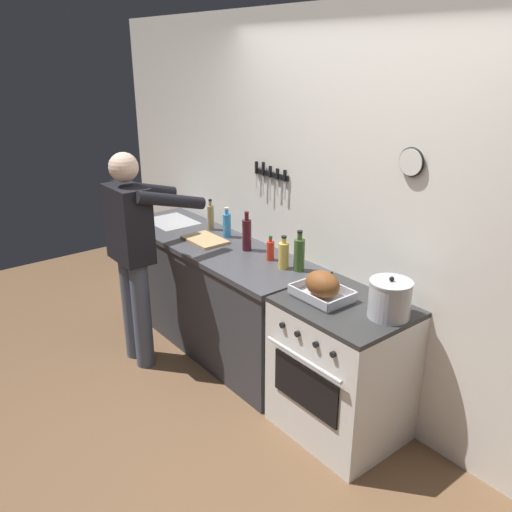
{
  "coord_description": "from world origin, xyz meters",
  "views": [
    {
      "loc": [
        2.12,
        -1.2,
        2.32
      ],
      "look_at": [
        -0.47,
        0.85,
        1.04
      ],
      "focal_mm": 37.26,
      "sensor_mm": 36.0,
      "label": 1
    }
  ],
  "objects_px": {
    "stock_pot": "(390,299)",
    "bottle_dish_soap": "(227,225)",
    "bottle_olive_oil": "(299,254)",
    "bottle_vinegar": "(211,217)",
    "bottle_wine_red": "(247,234)",
    "person_cook": "(134,247)",
    "bottle_hot_sauce": "(270,250)",
    "cutting_board": "(205,240)",
    "bottle_cooking_oil": "(284,255)",
    "roasting_pan": "(322,286)",
    "stove": "(341,369)"
  },
  "relations": [
    {
      "from": "bottle_olive_oil",
      "to": "bottle_dish_soap",
      "type": "distance_m",
      "value": 0.88
    },
    {
      "from": "bottle_vinegar",
      "to": "bottle_dish_soap",
      "type": "height_order",
      "value": "bottle_vinegar"
    },
    {
      "from": "stock_pot",
      "to": "bottle_cooking_oil",
      "type": "height_order",
      "value": "stock_pot"
    },
    {
      "from": "cutting_board",
      "to": "bottle_cooking_oil",
      "type": "relative_size",
      "value": 1.51
    },
    {
      "from": "roasting_pan",
      "to": "bottle_vinegar",
      "type": "bearing_deg",
      "value": 172.02
    },
    {
      "from": "cutting_board",
      "to": "bottle_olive_oil",
      "type": "distance_m",
      "value": 0.93
    },
    {
      "from": "stove",
      "to": "bottle_dish_soap",
      "type": "height_order",
      "value": "bottle_dish_soap"
    },
    {
      "from": "person_cook",
      "to": "bottle_olive_oil",
      "type": "height_order",
      "value": "person_cook"
    },
    {
      "from": "person_cook",
      "to": "bottle_vinegar",
      "type": "relative_size",
      "value": 6.29
    },
    {
      "from": "person_cook",
      "to": "bottle_cooking_oil",
      "type": "height_order",
      "value": "person_cook"
    },
    {
      "from": "stock_pot",
      "to": "bottle_dish_soap",
      "type": "xyz_separation_m",
      "value": [
        -1.7,
        0.09,
        -0.01
      ]
    },
    {
      "from": "cutting_board",
      "to": "bottle_olive_oil",
      "type": "height_order",
      "value": "bottle_olive_oil"
    },
    {
      "from": "cutting_board",
      "to": "bottle_vinegar",
      "type": "xyz_separation_m",
      "value": [
        -0.21,
        0.2,
        0.1
      ]
    },
    {
      "from": "person_cook",
      "to": "bottle_vinegar",
      "type": "bearing_deg",
      "value": -0.19
    },
    {
      "from": "roasting_pan",
      "to": "stock_pot",
      "type": "distance_m",
      "value": 0.43
    },
    {
      "from": "stock_pot",
      "to": "stove",
      "type": "bearing_deg",
      "value": -163.21
    },
    {
      "from": "bottle_vinegar",
      "to": "bottle_hot_sauce",
      "type": "bearing_deg",
      "value": -3.67
    },
    {
      "from": "bottle_vinegar",
      "to": "bottle_cooking_oil",
      "type": "bearing_deg",
      "value": -4.7
    },
    {
      "from": "bottle_olive_oil",
      "to": "bottle_hot_sauce",
      "type": "relative_size",
      "value": 1.56
    },
    {
      "from": "person_cook",
      "to": "bottle_hot_sauce",
      "type": "xyz_separation_m",
      "value": [
        0.72,
        0.72,
        0.02
      ]
    },
    {
      "from": "bottle_wine_red",
      "to": "bottle_olive_oil",
      "type": "bearing_deg",
      "value": 3.98
    },
    {
      "from": "bottle_dish_soap",
      "to": "stock_pot",
      "type": "bearing_deg",
      "value": -2.98
    },
    {
      "from": "roasting_pan",
      "to": "stock_pot",
      "type": "xyz_separation_m",
      "value": [
        0.41,
        0.12,
        0.03
      ]
    },
    {
      "from": "person_cook",
      "to": "bottle_cooking_oil",
      "type": "bearing_deg",
      "value": -62.03
    },
    {
      "from": "bottle_wine_red",
      "to": "roasting_pan",
      "type": "bearing_deg",
      "value": -9.01
    },
    {
      "from": "cutting_board",
      "to": "bottle_cooking_oil",
      "type": "xyz_separation_m",
      "value": [
        0.82,
        0.12,
        0.09
      ]
    },
    {
      "from": "bottle_cooking_oil",
      "to": "bottle_hot_sauce",
      "type": "distance_m",
      "value": 0.18
    },
    {
      "from": "bottle_cooking_oil",
      "to": "bottle_wine_red",
      "type": "bearing_deg",
      "value": 177.41
    },
    {
      "from": "stove",
      "to": "bottle_cooking_oil",
      "type": "relative_size",
      "value": 3.77
    },
    {
      "from": "stove",
      "to": "cutting_board",
      "type": "distance_m",
      "value": 1.55
    },
    {
      "from": "roasting_pan",
      "to": "bottle_wine_red",
      "type": "height_order",
      "value": "bottle_wine_red"
    },
    {
      "from": "bottle_hot_sauce",
      "to": "stove",
      "type": "bearing_deg",
      "value": -7.64
    },
    {
      "from": "person_cook",
      "to": "bottle_cooking_oil",
      "type": "relative_size",
      "value": 6.95
    },
    {
      "from": "bottle_wine_red",
      "to": "bottle_dish_soap",
      "type": "relative_size",
      "value": 1.23
    },
    {
      "from": "bottle_olive_oil",
      "to": "bottle_hot_sauce",
      "type": "bearing_deg",
      "value": -174.2
    },
    {
      "from": "stock_pot",
      "to": "bottle_dish_soap",
      "type": "height_order",
      "value": "stock_pot"
    },
    {
      "from": "bottle_olive_oil",
      "to": "cutting_board",
      "type": "bearing_deg",
      "value": -169.17
    },
    {
      "from": "person_cook",
      "to": "bottle_hot_sauce",
      "type": "relative_size",
      "value": 9.02
    },
    {
      "from": "roasting_pan",
      "to": "bottle_olive_oil",
      "type": "height_order",
      "value": "bottle_olive_oil"
    },
    {
      "from": "stove",
      "to": "bottle_vinegar",
      "type": "height_order",
      "value": "bottle_vinegar"
    },
    {
      "from": "roasting_pan",
      "to": "bottle_dish_soap",
      "type": "bearing_deg",
      "value": 170.68
    },
    {
      "from": "bottle_olive_oil",
      "to": "bottle_vinegar",
      "type": "xyz_separation_m",
      "value": [
        -1.12,
        0.03,
        -0.01
      ]
    },
    {
      "from": "stove",
      "to": "stock_pot",
      "type": "relative_size",
      "value": 3.62
    },
    {
      "from": "stove",
      "to": "person_cook",
      "type": "bearing_deg",
      "value": -158.74
    },
    {
      "from": "bottle_olive_oil",
      "to": "bottle_wine_red",
      "type": "bearing_deg",
      "value": -176.02
    },
    {
      "from": "cutting_board",
      "to": "bottle_hot_sauce",
      "type": "distance_m",
      "value": 0.66
    },
    {
      "from": "stock_pot",
      "to": "bottle_cooking_oil",
      "type": "xyz_separation_m",
      "value": [
        -0.91,
        0.01,
        -0.01
      ]
    },
    {
      "from": "roasting_pan",
      "to": "bottle_wine_red",
      "type": "distance_m",
      "value": 0.96
    },
    {
      "from": "stock_pot",
      "to": "bottle_cooking_oil",
      "type": "distance_m",
      "value": 0.91
    },
    {
      "from": "roasting_pan",
      "to": "cutting_board",
      "type": "height_order",
      "value": "roasting_pan"
    }
  ]
}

